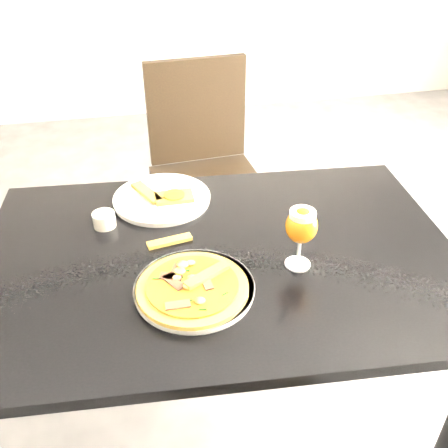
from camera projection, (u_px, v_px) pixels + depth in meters
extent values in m
cube|color=black|center=(220.00, 257.00, 1.27)|extent=(1.26, 0.90, 0.03)
cylinder|color=black|center=(51.00, 295.00, 1.70)|extent=(0.05, 0.05, 0.72)
cylinder|color=black|center=(356.00, 269.00, 1.81)|extent=(0.05, 0.05, 0.72)
cube|color=black|center=(210.00, 188.00, 2.08)|extent=(0.47, 0.47, 0.04)
cylinder|color=black|center=(180.00, 267.00, 2.04)|extent=(0.04, 0.04, 0.45)
cylinder|color=black|center=(262.00, 252.00, 2.12)|extent=(0.04, 0.04, 0.45)
cylinder|color=black|center=(164.00, 220.00, 2.32)|extent=(0.04, 0.04, 0.45)
cylinder|color=black|center=(237.00, 209.00, 2.40)|extent=(0.04, 0.04, 0.45)
cube|color=black|center=(197.00, 111.00, 2.09)|extent=(0.42, 0.06, 0.44)
cylinder|color=silver|center=(194.00, 289.00, 1.13)|extent=(0.32, 0.32, 0.01)
cylinder|color=olive|center=(193.00, 288.00, 1.12)|extent=(0.25, 0.25, 0.01)
cylinder|color=#BB400F|center=(192.00, 285.00, 1.11)|extent=(0.21, 0.21, 0.01)
cube|color=#472A1E|center=(204.00, 282.00, 1.11)|extent=(0.05, 0.03, 0.00)
cube|color=#472A1E|center=(195.00, 271.00, 1.15)|extent=(0.04, 0.06, 0.00)
cube|color=#472A1E|center=(167.00, 276.00, 1.13)|extent=(0.06, 0.05, 0.00)
cube|color=#472A1E|center=(184.00, 290.00, 1.09)|extent=(0.06, 0.05, 0.00)
cube|color=#472A1E|center=(202.00, 296.00, 1.08)|extent=(0.04, 0.06, 0.00)
ellipsoid|color=#F0C04E|center=(199.00, 279.00, 1.12)|extent=(0.02, 0.02, 0.01)
ellipsoid|color=#F0C04E|center=(196.00, 265.00, 1.16)|extent=(0.02, 0.02, 0.01)
ellipsoid|color=#F0C04E|center=(187.00, 279.00, 1.12)|extent=(0.02, 0.02, 0.01)
ellipsoid|color=#F0C04E|center=(164.00, 281.00, 1.11)|extent=(0.02, 0.02, 0.01)
ellipsoid|color=#F0C04E|center=(186.00, 286.00, 1.10)|extent=(0.02, 0.02, 0.01)
ellipsoid|color=#F0C04E|center=(189.00, 302.00, 1.06)|extent=(0.02, 0.02, 0.01)
ellipsoid|color=#F0C04E|center=(197.00, 287.00, 1.10)|extent=(0.02, 0.02, 0.01)
ellipsoid|color=#F0C04E|center=(221.00, 284.00, 1.11)|extent=(0.02, 0.02, 0.01)
cube|color=#0B410E|center=(194.00, 280.00, 1.12)|extent=(0.01, 0.02, 0.00)
cube|color=#0B410E|center=(187.00, 273.00, 1.14)|extent=(0.01, 0.02, 0.00)
cube|color=#0B410E|center=(170.00, 272.00, 1.15)|extent=(0.01, 0.01, 0.00)
cube|color=#0B410E|center=(180.00, 283.00, 1.11)|extent=(0.02, 0.01, 0.00)
cube|color=#0B410E|center=(169.00, 290.00, 1.09)|extent=(0.02, 0.01, 0.00)
cube|color=#0B410E|center=(188.00, 287.00, 1.10)|extent=(0.01, 0.01, 0.00)
cube|color=#0B410E|center=(188.00, 296.00, 1.08)|extent=(0.01, 0.02, 0.00)
cube|color=#0B410E|center=(202.00, 304.00, 1.06)|extent=(0.01, 0.02, 0.00)
cube|color=#0B410E|center=(201.00, 289.00, 1.10)|extent=(0.01, 0.01, 0.00)
cube|color=#0B410E|center=(216.00, 286.00, 1.10)|extent=(0.02, 0.01, 0.00)
cube|color=#0B410E|center=(198.00, 283.00, 1.11)|extent=(0.02, 0.01, 0.00)
cube|color=#0B410E|center=(204.00, 275.00, 1.14)|extent=(0.01, 0.01, 0.00)
cube|color=olive|center=(204.00, 273.00, 1.13)|extent=(0.11, 0.08, 0.01)
cylinder|color=silver|center=(162.00, 199.00, 1.46)|extent=(0.38, 0.38, 0.01)
cube|color=olive|center=(147.00, 192.00, 1.46)|extent=(0.08, 0.13, 0.01)
cube|color=olive|center=(174.00, 197.00, 1.44)|extent=(0.11, 0.07, 0.01)
cylinder|color=#BB400F|center=(174.00, 195.00, 1.44)|extent=(0.06, 0.06, 0.00)
cube|color=olive|center=(170.00, 241.00, 1.29)|extent=(0.12, 0.05, 0.01)
cylinder|color=beige|center=(104.00, 220.00, 1.34)|extent=(0.06, 0.06, 0.04)
cylinder|color=gold|center=(103.00, 215.00, 1.34)|extent=(0.05, 0.05, 0.01)
cylinder|color=silver|center=(297.00, 264.00, 1.22)|extent=(0.06, 0.06, 0.00)
cylinder|color=silver|center=(299.00, 252.00, 1.20)|extent=(0.01, 0.01, 0.07)
ellipsoid|color=#9E560F|center=(302.00, 226.00, 1.15)|extent=(0.08, 0.08, 0.09)
cylinder|color=silver|center=(303.00, 214.00, 1.13)|extent=(0.06, 0.06, 0.01)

